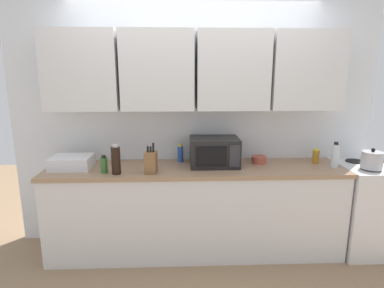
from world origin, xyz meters
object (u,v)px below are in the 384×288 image
Objects in this scene: knife_block at (151,162)px; bowl_ceramic_small at (259,159)px; dish_rack at (72,162)px; bottle_clear_tall at (335,155)px; stove_range at (373,207)px; microwave at (214,152)px; bottle_soy_dark at (116,160)px; bottle_blue_cleaner at (180,154)px; kettle at (372,160)px; bottle_green_oil at (104,165)px; bottle_amber_vinegar at (316,156)px.

bowl_ceramic_small is (1.08, 0.30, -0.07)m from knife_block.
dish_rack is 0.80m from knife_block.
dish_rack is 1.51× the size of bottle_clear_tall.
bowl_ceramic_small reaches higher than stove_range.
bottle_clear_tall is at bearing 3.67° from knife_block.
bowl_ceramic_small is (1.86, 0.12, -0.02)m from dish_rack.
microwave reaches higher than bottle_clear_tall.
stove_range is 2.65m from bottle_soy_dark.
bottle_soy_dark is 0.70m from bottle_blue_cleaner.
bottle_blue_cleaner is (0.59, 0.39, -0.05)m from bottle_soy_dark.
bowl_ceramic_small is (0.81, -0.07, -0.05)m from bottle_blue_cleaner.
kettle reaches higher than bottle_green_oil.
knife_block is at bearing -12.74° from dish_rack.
bottle_soy_dark reaches higher than bottle_green_oil.
microwave reaches higher than bowl_ceramic_small.
dish_rack is at bearing -176.28° from bowl_ceramic_small.
bottle_soy_dark is at bearing -176.33° from bottle_clear_tall.
stove_range is 0.59m from kettle.
bottle_amber_vinegar is 1.39m from bottle_blue_cleaner.
knife_block is (0.78, -0.18, 0.04)m from dish_rack.
knife_block reaches higher than bowl_ceramic_small.
dish_rack is at bearing 176.81° from kettle.
bowl_ceramic_small is (1.51, 0.28, -0.04)m from bottle_green_oil.
bottle_blue_cleaner is 0.81m from bowl_ceramic_small.
bottle_green_oil is 2.22m from bottle_clear_tall.
bottle_soy_dark is at bearing -167.16° from bowl_ceramic_small.
bottle_soy_dark is at bearing -165.02° from microwave.
bottle_green_oil reaches higher than dish_rack.
kettle is at bearing -17.45° from bottle_clear_tall.
bottle_clear_tall reaches higher than dish_rack.
kettle is at bearing 0.45° from knife_block.
kettle is at bearing -0.13° from bottle_green_oil.
knife_block is at bearing 3.65° from bottle_soy_dark.
dish_rack is 2.00× the size of bottle_blue_cleaner.
stove_range is 4.56× the size of kettle.
knife_block is at bearing -176.05° from stove_range.
stove_range is 1.90× the size of microwave.
kettle is 0.79× the size of bottle_clear_tall.
stove_range is at bearing 3.95° from knife_block.
bowl_ceramic_small is (-1.01, 0.28, -0.06)m from kettle.
bottle_blue_cleaner is (-1.51, 0.25, -0.03)m from bottle_clear_tall.
bottle_soy_dark is (-2.10, -0.13, 0.01)m from bottle_clear_tall.
bottle_clear_tall is 2.10m from bottle_soy_dark.
bottle_green_oil is (-2.70, -0.13, 0.53)m from stove_range.
bottle_clear_tall is (2.22, 0.09, 0.04)m from bottle_green_oil.
microwave is at bearing 177.57° from stove_range.
bottle_amber_vinegar reaches higher than stove_range.
stove_range is 3.19× the size of knife_block.
bottle_amber_vinegar is (1.66, 0.27, -0.03)m from knife_block.
kettle is at bearing -8.06° from microwave.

